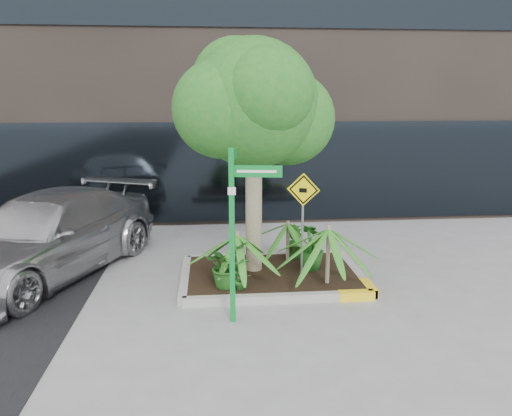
{
  "coord_description": "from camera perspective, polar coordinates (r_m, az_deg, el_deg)",
  "views": [
    {
      "loc": [
        -0.9,
        -8.44,
        3.35
      ],
      "look_at": [
        -0.1,
        0.2,
        1.39
      ],
      "focal_mm": 35.0,
      "sensor_mm": 36.0,
      "label": 1
    }
  ],
  "objects": [
    {
      "name": "shrub_d",
      "position": [
        10.03,
        4.51,
        -3.69
      ],
      "size": [
        0.49,
        0.49,
        0.75
      ],
      "primitive_type": "imported",
      "rotation": [
        0.0,
        0.0,
        4.92
      ],
      "color": "#29681E",
      "rests_on": "planter"
    },
    {
      "name": "street_sign_post",
      "position": [
        7.28,
        -2.33,
        -0.97
      ],
      "size": [
        0.77,
        0.84,
        2.64
      ],
      "rotation": [
        0.0,
        0.0,
        -0.16
      ],
      "color": "#0C8A2F",
      "rests_on": "ground"
    },
    {
      "name": "planter",
      "position": [
        9.37,
        1.99,
        -7.6
      ],
      "size": [
        3.35,
        2.36,
        0.15
      ],
      "color": "#9E9E99",
      "rests_on": "ground"
    },
    {
      "name": "shrub_c",
      "position": [
        8.42,
        -1.76,
        -7.48
      ],
      "size": [
        0.41,
        0.41,
        0.59
      ],
      "primitive_type": "imported",
      "rotation": [
        0.0,
        0.0,
        3.57
      ],
      "color": "#26621E",
      "rests_on": "planter"
    },
    {
      "name": "shrub_a",
      "position": [
        8.56,
        -3.47,
        -6.5
      ],
      "size": [
        0.98,
        0.98,
        0.78
      ],
      "primitive_type": "imported",
      "rotation": [
        0.0,
        0.0,
        0.88
      ],
      "color": "#1E5418",
      "rests_on": "planter"
    },
    {
      "name": "palm_left",
      "position": [
        8.65,
        -2.12,
        -3.06
      ],
      "size": [
        1.02,
        1.02,
        1.14
      ],
      "color": "gray",
      "rests_on": "ground"
    },
    {
      "name": "cattle_sign",
      "position": [
        8.78,
        5.38,
        0.03
      ],
      "size": [
        0.54,
        0.25,
        1.9
      ],
      "rotation": [
        0.0,
        0.0,
        -0.41
      ],
      "color": "slate",
      "rests_on": "ground"
    },
    {
      "name": "palm_back",
      "position": [
        9.78,
        3.68,
        -1.8
      ],
      "size": [
        0.91,
        0.91,
        1.01
      ],
      "color": "gray",
      "rests_on": "ground"
    },
    {
      "name": "shrub_b",
      "position": [
        9.43,
        6.29,
        -4.39
      ],
      "size": [
        0.7,
        0.7,
        0.88
      ],
      "primitive_type": "imported",
      "rotation": [
        0.0,
        0.0,
        2.42
      ],
      "color": "#1D591A",
      "rests_on": "planter"
    },
    {
      "name": "ground",
      "position": [
        9.13,
        0.74,
        -8.84
      ],
      "size": [
        80.0,
        80.0,
        0.0
      ],
      "primitive_type": "plane",
      "color": "gray",
      "rests_on": "ground"
    },
    {
      "name": "parked_car",
      "position": [
        10.25,
        -22.81,
        -2.92
      ],
      "size": [
        4.1,
        5.7,
        1.53
      ],
      "primitive_type": "imported",
      "rotation": [
        0.0,
        0.0,
        -0.42
      ],
      "color": "#ADAEB2",
      "rests_on": "ground"
    },
    {
      "name": "palm_front",
      "position": [
        8.63,
        8.31,
        -2.36
      ],
      "size": [
        1.18,
        1.18,
        1.31
      ],
      "color": "gray",
      "rests_on": "ground"
    },
    {
      "name": "tree",
      "position": [
        8.97,
        -0.29,
        11.87
      ],
      "size": [
        2.94,
        2.61,
        4.41
      ],
      "color": "gray",
      "rests_on": "ground"
    }
  ]
}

